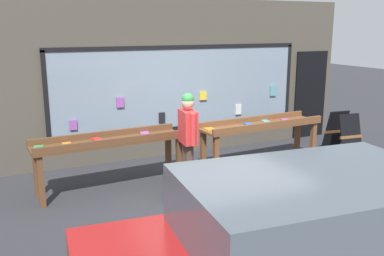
{
  "coord_description": "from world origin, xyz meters",
  "views": [
    {
      "loc": [
        -3.17,
        -5.86,
        2.67
      ],
      "look_at": [
        -0.09,
        0.66,
        0.96
      ],
      "focal_mm": 40.0,
      "sensor_mm": 36.0,
      "label": 1
    }
  ],
  "objects_px": {
    "display_table_right": "(261,129)",
    "sandwich_board_sign": "(343,134)",
    "parked_car": "(311,245)",
    "display_table_left": "(110,146)",
    "small_dog": "(171,182)",
    "person_browsing": "(188,134)"
  },
  "relations": [
    {
      "from": "display_table_left",
      "to": "person_browsing",
      "type": "xyz_separation_m",
      "value": [
        1.2,
        -0.47,
        0.18
      ]
    },
    {
      "from": "display_table_right",
      "to": "parked_car",
      "type": "bearing_deg",
      "value": -118.55
    },
    {
      "from": "display_table_left",
      "to": "display_table_right",
      "type": "xyz_separation_m",
      "value": [
        2.97,
        -0.0,
        -0.01
      ]
    },
    {
      "from": "display_table_left",
      "to": "small_dog",
      "type": "height_order",
      "value": "display_table_left"
    },
    {
      "from": "display_table_left",
      "to": "display_table_right",
      "type": "relative_size",
      "value": 1.0
    },
    {
      "from": "sandwich_board_sign",
      "to": "parked_car",
      "type": "distance_m",
      "value": 5.58
    },
    {
      "from": "display_table_right",
      "to": "sandwich_board_sign",
      "type": "bearing_deg",
      "value": -6.41
    },
    {
      "from": "parked_car",
      "to": "sandwich_board_sign",
      "type": "bearing_deg",
      "value": 48.13
    },
    {
      "from": "display_table_right",
      "to": "parked_car",
      "type": "height_order",
      "value": "parked_car"
    },
    {
      "from": "display_table_left",
      "to": "sandwich_board_sign",
      "type": "bearing_deg",
      "value": -2.53
    },
    {
      "from": "sandwich_board_sign",
      "to": "parked_car",
      "type": "height_order",
      "value": "parked_car"
    },
    {
      "from": "person_browsing",
      "to": "parked_car",
      "type": "relative_size",
      "value": 0.38
    },
    {
      "from": "parked_car",
      "to": "display_table_right",
      "type": "bearing_deg",
      "value": 66.9
    },
    {
      "from": "display_table_right",
      "to": "small_dog",
      "type": "relative_size",
      "value": 4.72
    },
    {
      "from": "person_browsing",
      "to": "sandwich_board_sign",
      "type": "bearing_deg",
      "value": -79.37
    },
    {
      "from": "display_table_left",
      "to": "display_table_right",
      "type": "height_order",
      "value": "display_table_left"
    },
    {
      "from": "display_table_left",
      "to": "small_dog",
      "type": "bearing_deg",
      "value": -45.35
    },
    {
      "from": "display_table_right",
      "to": "small_dog",
      "type": "xyz_separation_m",
      "value": [
        -2.21,
        -0.77,
        -0.48
      ]
    },
    {
      "from": "display_table_right",
      "to": "person_browsing",
      "type": "height_order",
      "value": "person_browsing"
    },
    {
      "from": "sandwich_board_sign",
      "to": "person_browsing",
      "type": "bearing_deg",
      "value": -169.75
    },
    {
      "from": "display_table_right",
      "to": "parked_car",
      "type": "distance_m",
      "value": 4.55
    },
    {
      "from": "sandwich_board_sign",
      "to": "parked_car",
      "type": "xyz_separation_m",
      "value": [
        -4.1,
        -3.78,
        0.26
      ]
    }
  ]
}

